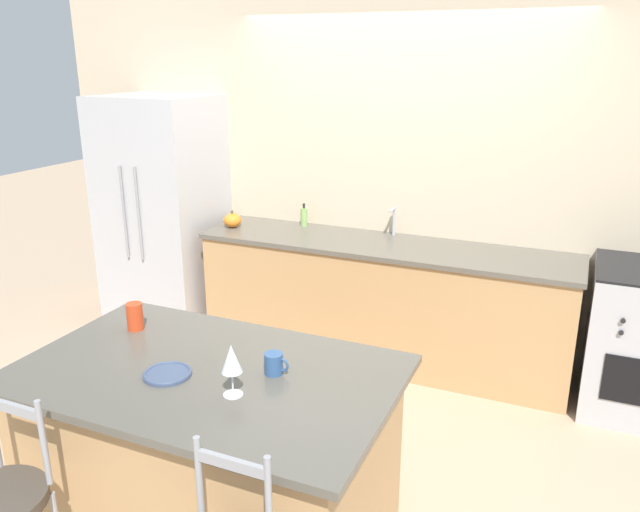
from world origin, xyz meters
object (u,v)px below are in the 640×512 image
wine_glass (231,360)px  dinner_plate (167,374)px  tumbler_cup (135,316)px  pumpkin_decoration (233,220)px  coffee_mug (274,364)px  refrigerator (164,214)px  soap_bottle (304,217)px

wine_glass → dinner_plate: bearing=175.6°
wine_glass → tumbler_cup: wine_glass is taller
wine_glass → pumpkin_decoration: (-1.35, 2.23, -0.12)m
dinner_plate → pumpkin_decoration: size_ratio=1.45×
coffee_mug → wine_glass: bearing=-107.7°
tumbler_cup → pumpkin_decoration: bearing=107.2°
refrigerator → coffee_mug: 2.88m
soap_bottle → refrigerator: bearing=-167.2°
refrigerator → pumpkin_decoration: 0.65m
tumbler_cup → coffee_mug: bearing=-8.7°
tumbler_cup → soap_bottle: size_ratio=0.74×
pumpkin_decoration → soap_bottle: (0.51, 0.25, 0.02)m
soap_bottle → pumpkin_decoration: bearing=-153.4°
coffee_mug → dinner_plate: bearing=-154.4°
wine_glass → coffee_mug: wine_glass is taller
dinner_plate → wine_glass: 0.37m
dinner_plate → soap_bottle: bearing=101.6°
dinner_plate → tumbler_cup: 0.54m
refrigerator → pumpkin_decoration: bearing=0.9°
coffee_mug → refrigerator: bearing=135.9°
dinner_plate → tumbler_cup: bearing=142.9°
refrigerator → dinner_plate: size_ratio=9.37×
coffee_mug → soap_bottle: soap_bottle is taller
dinner_plate → tumbler_cup: tumbler_cup is taller
refrigerator → wine_glass: refrigerator is taller
wine_glass → soap_bottle: (-0.84, 2.49, -0.10)m
refrigerator → wine_glass: 2.99m
coffee_mug → tumbler_cup: (-0.83, 0.13, 0.02)m
refrigerator → soap_bottle: refrigerator is taller
pumpkin_decoration → soap_bottle: bearing=26.6°
coffee_mug → soap_bottle: bearing=111.9°
wine_glass → coffee_mug: 0.26m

